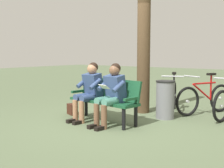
{
  "coord_description": "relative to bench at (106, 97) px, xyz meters",
  "views": [
    {
      "loc": [
        -3.45,
        4.58,
        1.41
      ],
      "look_at": [
        0.26,
        -0.27,
        0.75
      ],
      "focal_mm": 47.26,
      "sensor_mm": 36.0,
      "label": 1
    }
  ],
  "objects": [
    {
      "name": "bicycle_purple",
      "position": [
        -0.68,
        -1.7,
        -0.15
      ],
      "size": [
        0.73,
        1.58,
        0.94
      ],
      "rotation": [
        0.0,
        0.0,
        1.96
      ],
      "color": "black",
      "rests_on": "ground"
    },
    {
      "name": "bicycle_orange",
      "position": [
        -1.34,
        -1.94,
        -0.15
      ],
      "size": [
        0.77,
        1.55,
        0.94
      ],
      "rotation": [
        0.0,
        0.0,
        1.14
      ],
      "color": "black",
      "rests_on": "ground"
    },
    {
      "name": "person_companion",
      "position": [
        0.34,
        0.12,
        0.16
      ],
      "size": [
        0.52,
        0.8,
        1.2
      ],
      "rotation": [
        0.0,
        0.0,
        -0.12
      ],
      "color": "#334772",
      "rests_on": "ground"
    },
    {
      "name": "handbag",
      "position": [
        1.02,
        -0.04,
        -0.39
      ],
      "size": [
        0.33,
        0.24,
        0.24
      ],
      "primitive_type": "cube",
      "rotation": [
        0.0,
        0.0,
        -0.38
      ],
      "color": "#3F1E14",
      "rests_on": "ground"
    },
    {
      "name": "ground_plane",
      "position": [
        -0.25,
        0.05,
        -0.51
      ],
      "size": [
        40.0,
        40.0,
        0.0
      ],
      "primitive_type": "plane",
      "color": "#566647"
    },
    {
      "name": "tree_trunk",
      "position": [
        -0.13,
        -1.24,
        1.53
      ],
      "size": [
        0.3,
        0.3,
        4.06
      ],
      "primitive_type": "cylinder",
      "color": "#4C3823",
      "rests_on": "ground"
    },
    {
      "name": "person_reading",
      "position": [
        -0.3,
        0.2,
        0.16
      ],
      "size": [
        0.52,
        0.8,
        1.2
      ],
      "rotation": [
        0.0,
        0.0,
        -0.12
      ],
      "color": "#334772",
      "rests_on": "ground"
    },
    {
      "name": "bench",
      "position": [
        0.0,
        0.0,
        0.0
      ],
      "size": [
        1.65,
        0.67,
        0.87
      ],
      "rotation": [
        0.0,
        0.0,
        -0.12
      ],
      "color": "#194C2D",
      "rests_on": "ground"
    },
    {
      "name": "litter_bin",
      "position": [
        -0.84,
        -0.98,
        -0.1
      ],
      "size": [
        0.41,
        0.41,
        0.81
      ],
      "color": "slate",
      "rests_on": "ground"
    }
  ]
}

